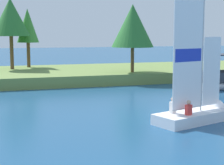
# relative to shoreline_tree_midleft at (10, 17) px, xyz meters

# --- Properties ---
(shore_bank) EXTENTS (80.00, 10.78, 0.88)m
(shore_bank) POSITION_rel_shoreline_tree_midleft_xyz_m (3.01, -1.84, -5.08)
(shore_bank) COLOR olive
(shore_bank) RESTS_ON ground
(shoreline_tree_midleft) EXTENTS (3.40, 3.40, 6.34)m
(shoreline_tree_midleft) POSITION_rel_shoreline_tree_midleft_xyz_m (0.00, 0.00, 0.00)
(shoreline_tree_midleft) COLOR brown
(shoreline_tree_midleft) RESTS_ON shore_bank
(shoreline_tree_centre) EXTENTS (2.06, 2.06, 5.55)m
(shoreline_tree_centre) POSITION_rel_shoreline_tree_midleft_xyz_m (1.60, 1.63, -0.73)
(shoreline_tree_centre) COLOR brown
(shoreline_tree_centre) RESTS_ON shore_bank
(shoreline_tree_midright) EXTENTS (3.51, 3.51, 5.61)m
(shoreline_tree_midright) POSITION_rel_shoreline_tree_midleft_xyz_m (9.51, -5.60, -0.80)
(shoreline_tree_midright) COLOR brown
(shoreline_tree_midright) RESTS_ON shore_bank
(sailboat) EXTENTS (4.85, 2.84, 6.79)m
(sailboat) POSITION_rel_shoreline_tree_midleft_xyz_m (8.14, -19.34, -5.04)
(sailboat) COLOR white
(sailboat) RESTS_ON ground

